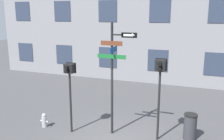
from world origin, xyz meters
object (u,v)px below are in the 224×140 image
Objects in this scene: street_sign_pole at (114,70)px; pedestrian_signal_left at (70,79)px; trash_bin at (190,127)px; fire_hydrant at (44,120)px; pedestrian_signal_right at (160,77)px.

street_sign_pole is 1.55× the size of pedestrian_signal_left.
pedestrian_signal_left is at bearing -167.29° from trash_bin.
trash_bin is (4.34, 0.98, -1.65)m from pedestrian_signal_left.
fire_hydrant is (-2.83, -0.43, -2.22)m from street_sign_pole.
trash_bin is (2.75, 0.55, -2.01)m from street_sign_pole.
street_sign_pole is 3.62m from fire_hydrant.
street_sign_pole is at bearing 15.06° from pedestrian_signal_left.
street_sign_pole is 1.41× the size of pedestrian_signal_right.
pedestrian_signal_right reaches higher than trash_bin.
fire_hydrant is 0.60× the size of trash_bin.
fire_hydrant is at bearing -171.29° from street_sign_pole.
street_sign_pole is at bearing 8.71° from fire_hydrant.
fire_hydrant is at bearing -170.00° from trash_bin.
pedestrian_signal_left is 2.81× the size of trash_bin.
street_sign_pole reaches higher than pedestrian_signal_right.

